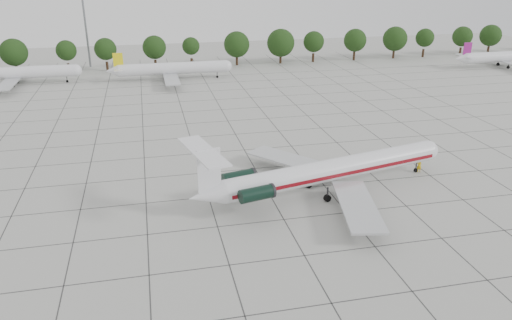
{
  "coord_description": "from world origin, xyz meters",
  "views": [
    {
      "loc": [
        -14.74,
        -58.53,
        28.9
      ],
      "look_at": [
        -1.0,
        2.83,
        3.5
      ],
      "focal_mm": 35.0,
      "sensor_mm": 36.0,
      "label": 1
    }
  ],
  "objects_px": {
    "bg_airliner_e": "(507,57)",
    "floodlight_mast": "(84,16)",
    "bg_airliner_b": "(17,73)",
    "bg_airliner_c": "(173,69)",
    "main_airliner": "(322,172)",
    "ground_crew": "(419,166)"
  },
  "relations": [
    {
      "from": "floodlight_mast",
      "to": "bg_airliner_e",
      "type": "bearing_deg",
      "value": -12.8
    },
    {
      "from": "bg_airliner_b",
      "to": "floodlight_mast",
      "type": "relative_size",
      "value": 1.11
    },
    {
      "from": "main_airliner",
      "to": "floodlight_mast",
      "type": "bearing_deg",
      "value": 98.09
    },
    {
      "from": "bg_airliner_c",
      "to": "floodlight_mast",
      "type": "relative_size",
      "value": 1.11
    },
    {
      "from": "bg_airliner_e",
      "to": "floodlight_mast",
      "type": "distance_m",
      "value": 120.23
    },
    {
      "from": "bg_airliner_b",
      "to": "floodlight_mast",
      "type": "xyz_separation_m",
      "value": [
        15.5,
        19.35,
        11.37
      ]
    },
    {
      "from": "main_airliner",
      "to": "bg_airliner_c",
      "type": "height_order",
      "value": "main_airliner"
    },
    {
      "from": "bg_airliner_b",
      "to": "main_airliner",
      "type": "bearing_deg",
      "value": -55.07
    },
    {
      "from": "bg_airliner_c",
      "to": "main_airliner",
      "type": "bearing_deg",
      "value": -78.52
    },
    {
      "from": "bg_airliner_c",
      "to": "bg_airliner_e",
      "type": "xyz_separation_m",
      "value": [
        94.56,
        -4.13,
        0.0
      ]
    },
    {
      "from": "ground_crew",
      "to": "bg_airliner_e",
      "type": "xyz_separation_m",
      "value": [
        63.67,
        63.94,
        1.9
      ]
    },
    {
      "from": "ground_crew",
      "to": "bg_airliner_b",
      "type": "height_order",
      "value": "bg_airliner_b"
    },
    {
      "from": "floodlight_mast",
      "to": "bg_airliner_b",
      "type": "bearing_deg",
      "value": -128.71
    },
    {
      "from": "main_airliner",
      "to": "bg_airliner_c",
      "type": "xyz_separation_m",
      "value": [
        -14.58,
        71.77,
        -0.22
      ]
    },
    {
      "from": "main_airliner",
      "to": "floodlight_mast",
      "type": "distance_m",
      "value": 101.68
    },
    {
      "from": "bg_airliner_b",
      "to": "bg_airliner_e",
      "type": "height_order",
      "value": "same"
    },
    {
      "from": "bg_airliner_c",
      "to": "floodlight_mast",
      "type": "height_order",
      "value": "floodlight_mast"
    },
    {
      "from": "bg_airliner_b",
      "to": "bg_airliner_e",
      "type": "xyz_separation_m",
      "value": [
        132.23,
        -7.16,
        0.0
      ]
    },
    {
      "from": "ground_crew",
      "to": "bg_airliner_b",
      "type": "relative_size",
      "value": 0.07
    },
    {
      "from": "main_airliner",
      "to": "bg_airliner_b",
      "type": "distance_m",
      "value": 91.25
    },
    {
      "from": "main_airliner",
      "to": "bg_airliner_c",
      "type": "distance_m",
      "value": 73.24
    },
    {
      "from": "main_airliner",
      "to": "bg_airliner_b",
      "type": "height_order",
      "value": "main_airliner"
    }
  ]
}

